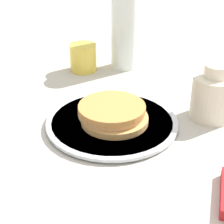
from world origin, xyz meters
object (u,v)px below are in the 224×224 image
(pancake_stack, at_px, (113,113))
(juice_glass, at_px, (83,58))
(water_bottle_near, at_px, (125,31))
(cream_jug, at_px, (213,95))
(plate, at_px, (112,122))

(pancake_stack, xyz_separation_m, juice_glass, (0.31, 0.05, 0.01))
(pancake_stack, bearing_deg, water_bottle_near, -12.01)
(cream_jug, bearing_deg, plate, 93.18)
(water_bottle_near, bearing_deg, juice_glass, 96.37)
(pancake_stack, relative_size, cream_jug, 1.23)
(pancake_stack, xyz_separation_m, cream_jug, (0.01, -0.22, 0.02))
(plate, bearing_deg, cream_jug, -86.82)
(plate, bearing_deg, pancake_stack, -138.88)
(plate, height_order, cream_jug, cream_jug)
(cream_jug, distance_m, water_bottle_near, 0.35)
(water_bottle_near, bearing_deg, pancake_stack, 167.99)
(pancake_stack, bearing_deg, plate, 41.12)
(plate, distance_m, cream_jug, 0.23)
(water_bottle_near, bearing_deg, cream_jug, -153.72)
(pancake_stack, height_order, water_bottle_near, water_bottle_near)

